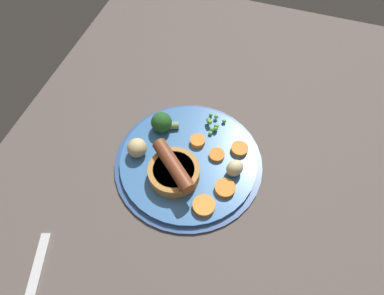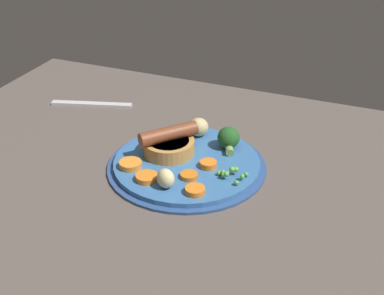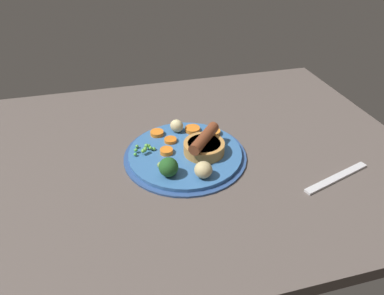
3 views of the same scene
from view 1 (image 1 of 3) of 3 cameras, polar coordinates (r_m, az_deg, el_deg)
dining_table at (r=67.70cm, az=1.27°, el=-3.82°), size 110.00×80.00×3.00cm
dinner_plate at (r=66.46cm, az=-0.49°, el=-2.09°), size 28.62×28.62×1.40cm
sausage_pudding at (r=62.16cm, az=-3.06°, el=-3.88°), size 9.44×10.01×5.25cm
pea_pile at (r=69.39cm, az=3.46°, el=4.09°), size 5.27×3.92×1.71cm
broccoli_floret_far at (r=68.25cm, az=-4.99°, el=4.17°), size 4.17×5.48×4.17cm
potato_chunk_0 at (r=63.41cm, az=7.24°, el=-3.08°), size 4.33×4.19×3.34cm
potato_chunk_1 at (r=65.66cm, az=-9.14°, el=-0.05°), size 3.92×3.80×3.58cm
carrot_slice_0 at (r=66.87cm, az=7.93°, el=-0.24°), size 3.92×3.92×0.98cm
carrot_slice_1 at (r=67.20cm, az=0.94°, el=1.10°), size 3.05×3.05×1.08cm
carrot_slice_2 at (r=65.78cm, az=4.14°, el=-1.25°), size 3.89×3.89×0.79cm
carrot_slice_3 at (r=62.40cm, az=5.52°, el=-6.76°), size 5.04×5.04×0.97cm
carrot_slice_4 at (r=60.69cm, az=1.97°, el=-9.67°), size 4.14×4.14×1.05cm
fork at (r=63.56cm, az=-25.10°, el=-20.64°), size 17.69×6.74×0.60cm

